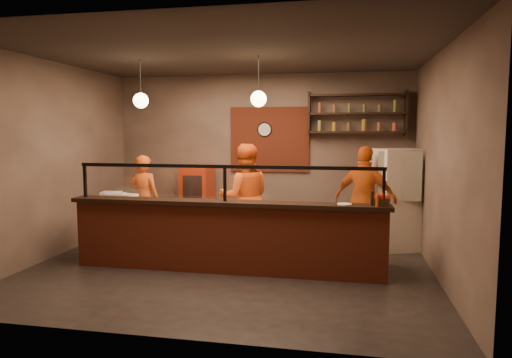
% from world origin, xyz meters
% --- Properties ---
extents(floor, '(6.00, 6.00, 0.00)m').
position_xyz_m(floor, '(0.00, 0.00, 0.00)').
color(floor, black).
rests_on(floor, ground).
extents(ceiling, '(6.00, 6.00, 0.00)m').
position_xyz_m(ceiling, '(0.00, 0.00, 3.20)').
color(ceiling, '#352E29').
rests_on(ceiling, wall_back).
extents(wall_back, '(6.00, 0.00, 6.00)m').
position_xyz_m(wall_back, '(0.00, 2.50, 1.60)').
color(wall_back, '#786758').
rests_on(wall_back, floor).
extents(wall_left, '(0.00, 5.00, 5.00)m').
position_xyz_m(wall_left, '(-3.00, 0.00, 1.60)').
color(wall_left, '#786758').
rests_on(wall_left, floor).
extents(wall_right, '(0.00, 5.00, 5.00)m').
position_xyz_m(wall_right, '(3.00, 0.00, 1.60)').
color(wall_right, '#786758').
rests_on(wall_right, floor).
extents(wall_front, '(6.00, 0.00, 6.00)m').
position_xyz_m(wall_front, '(0.00, -2.50, 1.60)').
color(wall_front, '#786758').
rests_on(wall_front, floor).
extents(brick_patch, '(1.60, 0.04, 1.30)m').
position_xyz_m(brick_patch, '(0.20, 2.47, 1.90)').
color(brick_patch, maroon).
rests_on(brick_patch, wall_back).
extents(service_counter, '(4.60, 0.25, 1.00)m').
position_xyz_m(service_counter, '(0.00, -0.30, 0.50)').
color(service_counter, maroon).
rests_on(service_counter, floor).
extents(counter_ledge, '(4.70, 0.37, 0.06)m').
position_xyz_m(counter_ledge, '(0.00, -0.30, 1.03)').
color(counter_ledge, black).
rests_on(counter_ledge, service_counter).
extents(worktop_cabinet, '(4.60, 0.75, 0.85)m').
position_xyz_m(worktop_cabinet, '(0.00, 0.20, 0.42)').
color(worktop_cabinet, gray).
rests_on(worktop_cabinet, floor).
extents(worktop, '(4.60, 0.75, 0.05)m').
position_xyz_m(worktop, '(0.00, 0.20, 0.88)').
color(worktop, silver).
rests_on(worktop, worktop_cabinet).
extents(sneeze_guard, '(4.50, 0.05, 0.52)m').
position_xyz_m(sneeze_guard, '(0.00, -0.30, 1.37)').
color(sneeze_guard, white).
rests_on(sneeze_guard, counter_ledge).
extents(wall_shelving, '(1.84, 0.28, 0.85)m').
position_xyz_m(wall_shelving, '(1.90, 2.32, 2.40)').
color(wall_shelving, black).
rests_on(wall_shelving, wall_back).
extents(wall_clock, '(0.30, 0.04, 0.30)m').
position_xyz_m(wall_clock, '(0.10, 2.46, 2.10)').
color(wall_clock, black).
rests_on(wall_clock, wall_back).
extents(pendant_left, '(0.24, 0.24, 0.77)m').
position_xyz_m(pendant_left, '(-1.50, 0.20, 2.55)').
color(pendant_left, black).
rests_on(pendant_left, ceiling).
extents(pendant_right, '(0.24, 0.24, 0.77)m').
position_xyz_m(pendant_right, '(0.40, 0.20, 2.55)').
color(pendant_right, black).
rests_on(pendant_right, ceiling).
extents(cook_left, '(0.65, 0.47, 1.63)m').
position_xyz_m(cook_left, '(-1.93, 1.17, 0.82)').
color(cook_left, orange).
rests_on(cook_left, floor).
extents(cook_mid, '(1.06, 0.92, 1.85)m').
position_xyz_m(cook_mid, '(0.01, 0.99, 0.93)').
color(cook_mid, '#DF5815').
rests_on(cook_mid, floor).
extents(cook_right, '(1.15, 0.79, 1.82)m').
position_xyz_m(cook_right, '(2.05, 1.31, 0.91)').
color(cook_right, '#CC5613').
rests_on(cook_right, floor).
extents(fridge, '(0.93, 0.90, 1.76)m').
position_xyz_m(fridge, '(2.60, 1.59, 0.88)').
color(fridge, beige).
rests_on(fridge, floor).
extents(red_cooler, '(0.62, 0.57, 1.35)m').
position_xyz_m(red_cooler, '(-1.23, 2.15, 0.67)').
color(red_cooler, '#B42A0C').
rests_on(red_cooler, floor).
extents(pizza_dough, '(0.71, 0.71, 0.01)m').
position_xyz_m(pizza_dough, '(0.87, 0.17, 0.91)').
color(pizza_dough, beige).
rests_on(pizza_dough, worktop).
extents(prep_tub_a, '(0.34, 0.29, 0.14)m').
position_xyz_m(prep_tub_a, '(-1.79, 0.21, 0.97)').
color(prep_tub_a, white).
rests_on(prep_tub_a, worktop).
extents(prep_tub_b, '(0.35, 0.30, 0.15)m').
position_xyz_m(prep_tub_b, '(-2.15, 0.35, 0.98)').
color(prep_tub_b, white).
rests_on(prep_tub_b, worktop).
extents(prep_tub_c, '(0.36, 0.30, 0.16)m').
position_xyz_m(prep_tub_c, '(-1.99, 0.17, 0.98)').
color(prep_tub_c, white).
rests_on(prep_tub_c, worktop).
extents(rolling_pin, '(0.36, 0.09, 0.06)m').
position_xyz_m(rolling_pin, '(-1.60, 0.12, 0.93)').
color(rolling_pin, yellow).
rests_on(rolling_pin, worktop).
extents(condiment_caddy, '(0.22, 0.19, 0.11)m').
position_xyz_m(condiment_caddy, '(2.20, -0.33, 1.11)').
color(condiment_caddy, black).
rests_on(condiment_caddy, counter_ledge).
extents(pepper_mill, '(0.05, 0.05, 0.20)m').
position_xyz_m(pepper_mill, '(2.07, -0.32, 1.16)').
color(pepper_mill, black).
rests_on(pepper_mill, counter_ledge).
extents(small_plate, '(0.22, 0.22, 0.01)m').
position_xyz_m(small_plate, '(1.70, -0.31, 1.07)').
color(small_plate, silver).
rests_on(small_plate, counter_ledge).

